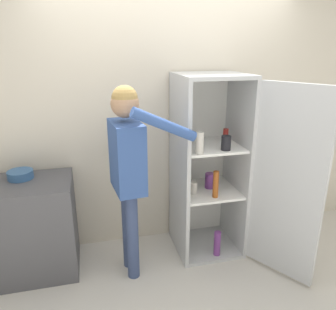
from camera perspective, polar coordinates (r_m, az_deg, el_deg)
name	(u,v)px	position (r m, az deg, el deg)	size (l,w,h in m)	color
ground_plane	(195,290)	(3.06, 4.79, -22.40)	(12.00, 12.00, 0.00)	beige
wall_back	(168,121)	(3.34, -0.03, 5.88)	(7.00, 0.06, 2.55)	beige
refrigerator	(222,169)	(3.18, 9.43, -2.45)	(0.99, 1.17, 1.77)	#B7BABC
person	(128,159)	(2.76, -6.94, -0.73)	(0.68, 0.55, 1.71)	#384770
counter	(30,228)	(3.27, -22.86, -11.60)	(0.79, 0.59, 0.88)	#4C4C51
bowl	(20,175)	(3.18, -24.32, -3.14)	(0.22, 0.22, 0.07)	#335B8E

